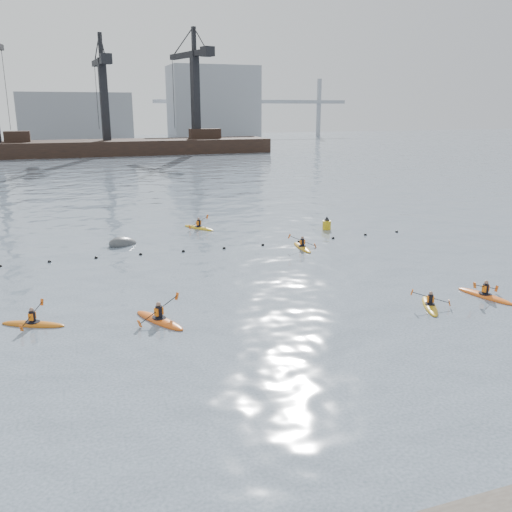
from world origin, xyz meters
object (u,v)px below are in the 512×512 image
(kayaker_0, at_px, (159,319))
(kayaker_3, at_px, (302,247))
(kayaker_1, at_px, (430,305))
(mooring_buoy, at_px, (123,245))
(nav_buoy, at_px, (327,225))
(kayaker_5, at_px, (199,227))
(kayaker_2, at_px, (33,323))
(kayaker_4, at_px, (485,295))

(kayaker_0, relative_size, kayaker_3, 1.08)
(kayaker_1, bearing_deg, mooring_buoy, 152.28)
(kayaker_3, xyz_separation_m, nav_buoy, (4.57, 5.14, 0.29))
(kayaker_1, bearing_deg, kayaker_5, 133.43)
(kayaker_1, distance_m, nav_buoy, 18.76)
(kayaker_0, relative_size, kayaker_2, 1.12)
(kayaker_1, distance_m, mooring_buoy, 23.14)
(kayaker_5, bearing_deg, kayaker_3, -90.69)
(kayaker_2, bearing_deg, kayaker_3, -36.98)
(kayaker_0, height_order, kayaker_2, kayaker_0)
(kayaker_2, bearing_deg, kayaker_0, -78.63)
(mooring_buoy, bearing_deg, kayaker_1, -54.26)
(kayaker_1, distance_m, kayaker_2, 19.73)
(kayaker_0, xyz_separation_m, kayaker_4, (17.33, -2.42, -0.01))
(kayaker_0, height_order, kayaker_3, kayaker_0)
(kayaker_1, distance_m, kayaker_3, 13.38)
(kayaker_5, bearing_deg, kayaker_0, -141.10)
(kayaker_5, distance_m, nav_buoy, 10.88)
(kayaker_1, height_order, kayaker_5, kayaker_5)
(kayaker_0, xyz_separation_m, kayaker_1, (13.55, -2.70, -0.02))
(nav_buoy, bearing_deg, kayaker_2, -147.80)
(mooring_buoy, bearing_deg, kayaker_5, 28.43)
(kayaker_0, distance_m, mooring_buoy, 16.08)
(kayaker_4, relative_size, kayaker_5, 1.05)
(kayaker_3, relative_size, nav_buoy, 2.50)
(kayaker_2, distance_m, nav_buoy, 26.72)
(kayaker_0, relative_size, kayaker_4, 1.03)
(kayaker_0, relative_size, kayaker_1, 1.17)
(kayaker_0, bearing_deg, kayaker_3, 13.44)
(kayaker_0, height_order, kayaker_5, kayaker_0)
(nav_buoy, bearing_deg, kayaker_3, -131.63)
(kayaker_5, relative_size, mooring_buoy, 1.35)
(kayaker_5, bearing_deg, kayaker_2, -156.65)
(kayaker_1, distance_m, kayaker_5, 23.42)
(kayaker_0, height_order, kayaker_4, kayaker_0)
(kayaker_0, height_order, mooring_buoy, kayaker_0)
(nav_buoy, bearing_deg, kayaker_1, -100.23)
(kayaker_1, bearing_deg, kayaker_0, -164.74)
(kayaker_2, height_order, mooring_buoy, kayaker_2)
(kayaker_2, distance_m, kayaker_5, 22.05)
(kayaker_0, distance_m, nav_buoy, 23.10)
(kayaker_1, relative_size, kayaker_4, 0.88)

